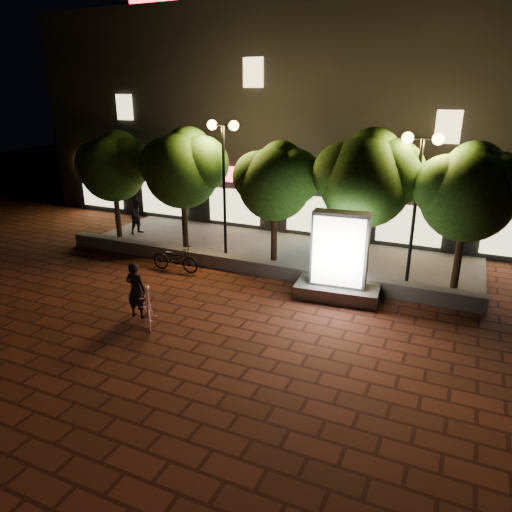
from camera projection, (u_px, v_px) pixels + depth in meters
The scene contains 16 objects.
ground at pixel (188, 317), 13.81m from camera, with size 80.00×80.00×0.00m, color #5F291E.
retaining_wall at pixel (247, 265), 17.16m from camera, with size 16.00×0.45×0.50m, color slate.
sidewalk at pixel (273, 251), 19.38m from camera, with size 16.00×5.00×0.08m, color slate.
building_block at pixel (324, 118), 23.30m from camera, with size 28.00×8.12×11.30m.
tree_far_left at pixel (115, 164), 20.12m from camera, with size 3.36×2.80×4.63m.
tree_left at pixel (184, 166), 18.70m from camera, with size 3.60×3.00×4.89m.
tree_mid at pixel (277, 179), 17.21m from camera, with size 3.24×2.70×4.50m.
tree_right at pixel (368, 176), 15.81m from camera, with size 3.72×3.10×5.07m.
tree_far_right at pixel (470, 189), 14.62m from camera, with size 3.48×2.90×4.76m.
street_lamp_left at pixel (223, 154), 17.52m from camera, with size 1.26×0.36×5.18m.
street_lamp_right at pixel (419, 170), 14.83m from camera, with size 1.26×0.36×4.98m.
ad_kiosk at pixel (339, 264), 14.73m from camera, with size 2.71×1.53×2.82m.
scooter_pink at pixel (149, 307), 13.25m from camera, with size 0.48×1.70×1.02m, color #F095C5.
rider at pixel (136, 290), 13.54m from camera, with size 0.62×0.41×1.71m, color black.
scooter_parked at pixel (175, 258), 17.16m from camera, with size 0.65×1.86×0.98m, color black.
pedestrian at pixel (138, 216), 21.34m from camera, with size 0.80×0.62×1.64m, color black.
Camera 1 is at (6.97, -10.48, 6.28)m, focal length 33.00 mm.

